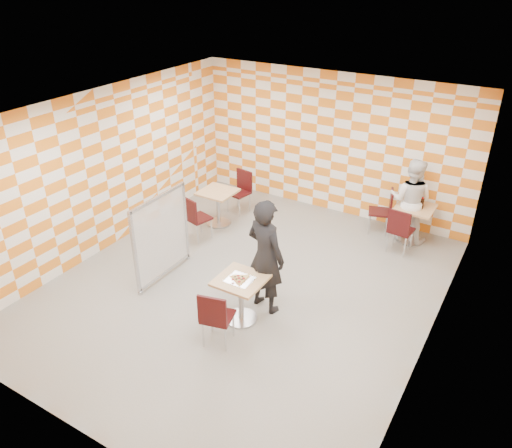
% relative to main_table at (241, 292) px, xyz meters
% --- Properties ---
extents(room_shell, '(7.00, 7.00, 7.00)m').
position_rel_main_table_xyz_m(room_shell, '(-0.41, 1.31, 0.99)').
color(room_shell, gray).
rests_on(room_shell, ground).
extents(main_table, '(0.70, 0.70, 0.75)m').
position_rel_main_table_xyz_m(main_table, '(0.00, 0.00, 0.00)').
color(main_table, tan).
rests_on(main_table, ground).
extents(second_table, '(0.70, 0.70, 0.75)m').
position_rel_main_table_xyz_m(second_table, '(1.58, 3.76, 0.00)').
color(second_table, tan).
rests_on(second_table, ground).
extents(empty_table, '(0.70, 0.70, 0.75)m').
position_rel_main_table_xyz_m(empty_table, '(-2.09, 2.42, 0.00)').
color(empty_table, tan).
rests_on(empty_table, ground).
extents(chair_main_front, '(0.51, 0.52, 0.92)m').
position_rel_main_table_xyz_m(chair_main_front, '(0.01, -0.69, 0.04)').
color(chair_main_front, '#330A0B').
rests_on(chair_main_front, ground).
extents(chair_second_front, '(0.45, 0.46, 0.92)m').
position_rel_main_table_xyz_m(chair_second_front, '(1.48, 3.17, 0.04)').
color(chair_second_front, '#330A0B').
rests_on(chair_second_front, ground).
extents(chair_second_side, '(0.54, 0.53, 0.92)m').
position_rel_main_table_xyz_m(chair_second_side, '(0.98, 3.83, 0.04)').
color(chair_second_side, '#330A0B').
rests_on(chair_second_side, ground).
extents(chair_empty_near, '(0.52, 0.53, 0.92)m').
position_rel_main_table_xyz_m(chair_empty_near, '(-2.09, 1.62, 0.04)').
color(chair_empty_near, '#330A0B').
rests_on(chair_empty_near, ground).
extents(chair_empty_far, '(0.49, 0.49, 0.92)m').
position_rel_main_table_xyz_m(chair_empty_far, '(-2.01, 3.20, 0.04)').
color(chair_empty_far, '#330A0B').
rests_on(chair_empty_far, ground).
extents(partition, '(0.08, 1.38, 1.55)m').
position_rel_main_table_xyz_m(partition, '(-1.80, 0.33, 0.28)').
color(partition, white).
rests_on(partition, ground).
extents(man_dark, '(0.77, 0.60, 1.89)m').
position_rel_main_table_xyz_m(man_dark, '(0.16, 0.47, 0.43)').
color(man_dark, black).
rests_on(man_dark, ground).
extents(man_white, '(0.84, 0.66, 1.68)m').
position_rel_main_table_xyz_m(man_white, '(1.45, 3.81, 0.33)').
color(man_white, white).
rests_on(man_white, ground).
extents(pizza_on_foil, '(0.40, 0.40, 0.04)m').
position_rel_main_table_xyz_m(pizza_on_foil, '(-0.00, -0.02, 0.26)').
color(pizza_on_foil, silver).
rests_on(pizza_on_foil, main_table).
extents(sport_bottle, '(0.06, 0.06, 0.20)m').
position_rel_main_table_xyz_m(sport_bottle, '(1.47, 3.81, 0.33)').
color(sport_bottle, white).
rests_on(sport_bottle, second_table).
extents(soda_bottle, '(0.07, 0.07, 0.23)m').
position_rel_main_table_xyz_m(soda_bottle, '(1.69, 3.76, 0.34)').
color(soda_bottle, black).
rests_on(soda_bottle, second_table).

